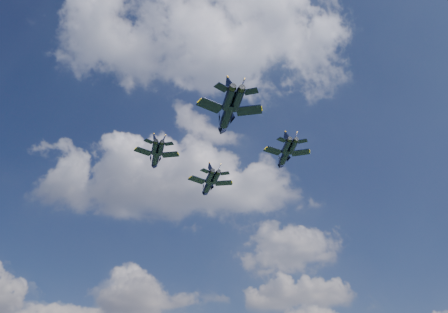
% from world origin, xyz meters
% --- Properties ---
extents(jet_lead, '(12.15, 16.40, 3.86)m').
position_xyz_m(jet_lead, '(-8.01, 23.23, 60.05)').
color(jet_lead, black).
extents(jet_left, '(10.45, 14.02, 3.30)m').
position_xyz_m(jet_left, '(-19.72, 4.67, 58.01)').
color(jet_left, black).
extents(jet_right, '(11.67, 15.23, 3.61)m').
position_xyz_m(jet_right, '(11.72, 8.70, 60.43)').
color(jet_right, black).
extents(jet_slot, '(13.78, 18.35, 4.32)m').
position_xyz_m(jet_slot, '(-2.49, -9.86, 59.37)').
color(jet_slot, black).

